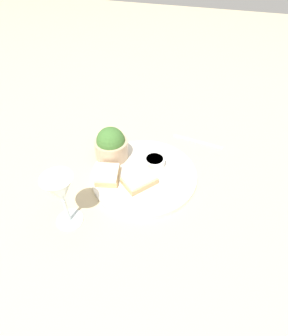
% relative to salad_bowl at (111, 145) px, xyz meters
% --- Properties ---
extents(ground_plane, '(4.00, 4.00, 0.00)m').
position_rel_salad_bowl_xyz_m(ground_plane, '(0.04, 0.11, -0.06)').
color(ground_plane, '#C6B289').
extents(dinner_plate, '(0.30, 0.30, 0.01)m').
position_rel_salad_bowl_xyz_m(dinner_plate, '(0.04, 0.11, -0.05)').
color(dinner_plate, silver).
rests_on(dinner_plate, ground_plane).
extents(salad_bowl, '(0.10, 0.10, 0.10)m').
position_rel_salad_bowl_xyz_m(salad_bowl, '(0.00, 0.00, 0.00)').
color(salad_bowl, tan).
rests_on(salad_bowl, dinner_plate).
extents(sauce_ramekin, '(0.06, 0.06, 0.03)m').
position_rel_salad_bowl_xyz_m(sauce_ramekin, '(-0.00, 0.13, -0.03)').
color(sauce_ramekin, white).
rests_on(sauce_ramekin, dinner_plate).
extents(cheese_toast_near, '(0.11, 0.10, 0.03)m').
position_rel_salad_bowl_xyz_m(cheese_toast_near, '(0.08, 0.11, -0.03)').
color(cheese_toast_near, tan).
rests_on(cheese_toast_near, dinner_plate).
extents(cheese_toast_far, '(0.09, 0.08, 0.03)m').
position_rel_salad_bowl_xyz_m(cheese_toast_far, '(0.09, 0.02, -0.03)').
color(cheese_toast_far, tan).
rests_on(cheese_toast_far, dinner_plate).
extents(wine_glass, '(0.07, 0.07, 0.15)m').
position_rel_salad_bowl_xyz_m(wine_glass, '(0.24, -0.01, 0.05)').
color(wine_glass, silver).
rests_on(wine_glass, ground_plane).
extents(fork, '(0.03, 0.17, 0.01)m').
position_rel_salad_bowl_xyz_m(fork, '(-0.17, 0.24, -0.06)').
color(fork, silver).
rests_on(fork, ground_plane).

